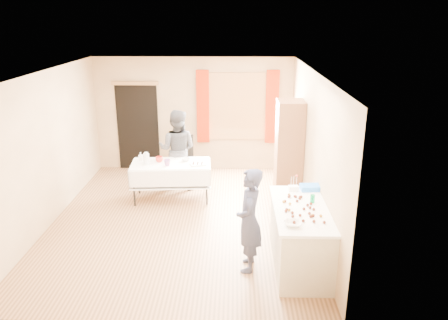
{
  "coord_description": "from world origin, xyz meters",
  "views": [
    {
      "loc": [
        0.94,
        -7.04,
        3.48
      ],
      "look_at": [
        0.76,
        0.0,
        1.13
      ],
      "focal_mm": 35.0,
      "sensor_mm": 36.0,
      "label": 1
    }
  ],
  "objects_px": {
    "party_table": "(171,178)",
    "counter": "(300,237)",
    "chair": "(186,167)",
    "woman": "(177,149)",
    "girl": "(249,220)",
    "cabinet": "(289,151)"
  },
  "relations": [
    {
      "from": "cabinet",
      "to": "woman",
      "type": "height_order",
      "value": "cabinet"
    },
    {
      "from": "girl",
      "to": "cabinet",
      "type": "bearing_deg",
      "value": 165.71
    },
    {
      "from": "chair",
      "to": "girl",
      "type": "xyz_separation_m",
      "value": [
        1.27,
        -3.56,
        0.47
      ]
    },
    {
      "from": "party_table",
      "to": "chair",
      "type": "bearing_deg",
      "value": 77.0
    },
    {
      "from": "party_table",
      "to": "counter",
      "type": "bearing_deg",
      "value": -51.3
    },
    {
      "from": "chair",
      "to": "girl",
      "type": "bearing_deg",
      "value": -88.34
    },
    {
      "from": "party_table",
      "to": "chair",
      "type": "relative_size",
      "value": 1.64
    },
    {
      "from": "cabinet",
      "to": "counter",
      "type": "bearing_deg",
      "value": -92.34
    },
    {
      "from": "cabinet",
      "to": "counter",
      "type": "distance_m",
      "value": 2.51
    },
    {
      "from": "woman",
      "to": "girl",
      "type": "bearing_deg",
      "value": 123.16
    },
    {
      "from": "girl",
      "to": "party_table",
      "type": "bearing_deg",
      "value": -145.67
    },
    {
      "from": "cabinet",
      "to": "chair",
      "type": "bearing_deg",
      "value": 154.48
    },
    {
      "from": "cabinet",
      "to": "counter",
      "type": "relative_size",
      "value": 1.19
    },
    {
      "from": "chair",
      "to": "girl",
      "type": "height_order",
      "value": "girl"
    },
    {
      "from": "party_table",
      "to": "chair",
      "type": "distance_m",
      "value": 1.12
    },
    {
      "from": "party_table",
      "to": "cabinet",
      "type": "bearing_deg",
      "value": -1.73
    },
    {
      "from": "chair",
      "to": "woman",
      "type": "distance_m",
      "value": 0.72
    },
    {
      "from": "cabinet",
      "to": "party_table",
      "type": "relative_size",
      "value": 1.23
    },
    {
      "from": "counter",
      "to": "chair",
      "type": "distance_m",
      "value": 4.0
    },
    {
      "from": "counter",
      "to": "woman",
      "type": "height_order",
      "value": "woman"
    },
    {
      "from": "chair",
      "to": "woman",
      "type": "bearing_deg",
      "value": -123.45
    },
    {
      "from": "woman",
      "to": "party_table",
      "type": "bearing_deg",
      "value": 94.73
    }
  ]
}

